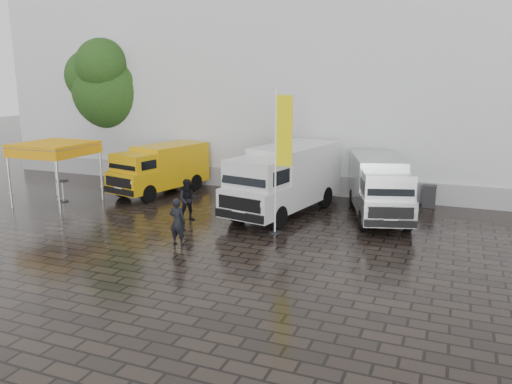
% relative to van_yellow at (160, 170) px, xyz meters
% --- Properties ---
extents(ground, '(120.00, 120.00, 0.00)m').
position_rel_van_yellow_xyz_m(ground, '(7.87, -5.14, -1.21)').
color(ground, black).
rests_on(ground, ground).
extents(exhibition_hall, '(44.00, 16.00, 12.00)m').
position_rel_van_yellow_xyz_m(exhibition_hall, '(9.87, 10.86, 4.79)').
color(exhibition_hall, silver).
rests_on(exhibition_hall, ground).
extents(hall_plinth, '(44.00, 0.15, 1.00)m').
position_rel_van_yellow_xyz_m(hall_plinth, '(9.87, 2.81, -0.71)').
color(hall_plinth, gray).
rests_on(hall_plinth, ground).
extents(van_yellow, '(3.16, 5.57, 2.42)m').
position_rel_van_yellow_xyz_m(van_yellow, '(0.00, 0.00, 0.00)').
color(van_yellow, '#CE980A').
rests_on(van_yellow, ground).
extents(van_white, '(3.48, 6.97, 2.89)m').
position_rel_van_yellow_xyz_m(van_white, '(7.06, -1.30, 0.23)').
color(van_white, silver).
rests_on(van_white, ground).
extents(van_silver, '(3.52, 6.05, 2.49)m').
position_rel_van_yellow_xyz_m(van_silver, '(10.91, -0.44, 0.03)').
color(van_silver, '#A4A7A9').
rests_on(van_silver, ground).
extents(canopy_tent, '(2.99, 2.99, 2.87)m').
position_rel_van_yellow_xyz_m(canopy_tent, '(-3.22, -3.69, 1.46)').
color(canopy_tent, silver).
rests_on(canopy_tent, ground).
extents(flagpole, '(0.88, 0.50, 5.35)m').
position_rel_van_yellow_xyz_m(flagpole, '(7.82, -4.05, 1.80)').
color(flagpole, black).
rests_on(flagpole, ground).
extents(tree, '(4.60, 4.60, 8.25)m').
position_rel_van_yellow_xyz_m(tree, '(-5.59, 3.83, 4.08)').
color(tree, black).
rests_on(tree, ground).
extents(cocktail_table, '(0.60, 0.60, 1.02)m').
position_rel_van_yellow_xyz_m(cocktail_table, '(-3.34, -3.21, -0.70)').
color(cocktail_table, black).
rests_on(cocktail_table, ground).
extents(wheelie_bin, '(0.62, 0.62, 1.00)m').
position_rel_van_yellow_xyz_m(wheelie_bin, '(12.79, 2.25, -0.71)').
color(wheelie_bin, black).
rests_on(wheelie_bin, ground).
extents(person_front, '(0.62, 0.41, 1.68)m').
position_rel_van_yellow_xyz_m(person_front, '(4.98, -6.68, -0.37)').
color(person_front, black).
rests_on(person_front, ground).
extents(person_tent, '(1.06, 1.00, 1.72)m').
position_rel_van_yellow_xyz_m(person_tent, '(3.77, -3.78, -0.35)').
color(person_tent, black).
rests_on(person_tent, ground).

